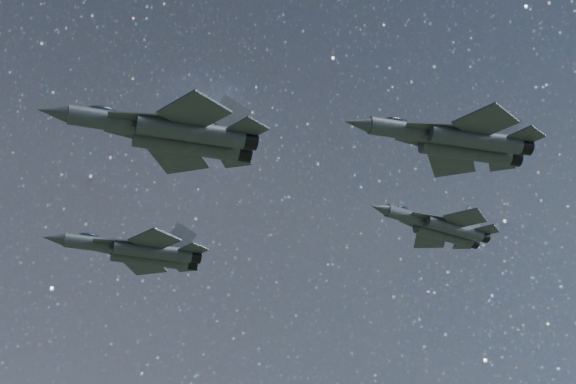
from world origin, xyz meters
TOP-DOWN VIEW (x-y plane):
  - jet_lead at (-11.84, -6.14)m, footprint 19.71×13.17m
  - jet_left at (-3.78, 15.71)m, footprint 17.76×11.91m
  - jet_right at (6.84, -21.86)m, footprint 16.97×11.29m
  - jet_slot at (20.70, -5.91)m, footprint 15.32×10.74m

SIDE VIEW (x-z plane):
  - jet_right at x=6.84m, z-range 139.55..143.86m
  - jet_left at x=-3.78m, z-range 140.66..145.15m
  - jet_lead at x=-11.84m, z-range 141.26..146.26m
  - jet_slot at x=20.70m, z-range 142.21..146.08m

